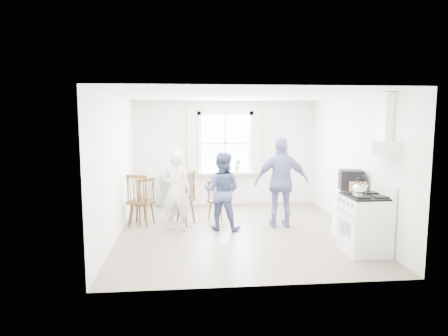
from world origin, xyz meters
The scene contains 17 objects.
room_shell centered at (0.00, 0.00, 1.30)m, with size 4.62×5.12×2.64m.
window_assembly centered at (0.00, 2.45, 1.46)m, with size 1.88×0.24×1.70m.
range_hood centered at (2.07, -1.35, 1.90)m, with size 0.45×0.76×0.94m.
shelf_unit centered at (-1.40, 2.33, 0.40)m, with size 0.40×0.30×0.80m, color gray.
gas_stove centered at (1.91, -1.35, 0.48)m, with size 0.68×0.76×1.12m.
kettle centered at (1.75, -1.43, 1.05)m, with size 0.22×0.22×0.31m.
low_cabinet centered at (1.98, -0.65, 0.45)m, with size 0.50×0.55×0.90m, color white.
stereo_stack centered at (1.98, -0.58, 1.08)m, with size 0.47×0.43×0.36m.
cardboard_box centered at (2.01, -0.79, 0.99)m, with size 0.28×0.20×0.18m, color #A77B51.
windsor_chair_a centered at (-1.83, 0.70, 0.59)m, with size 0.57×0.57×0.97m.
windsor_chair_b centered at (-1.94, 0.55, 0.66)m, with size 0.57×0.56×1.08m.
windsor_chair_c centered at (-0.97, 0.60, 0.68)m, with size 0.61×0.61×1.11m.
person_left centered at (-1.17, 0.20, 0.79)m, with size 0.58×0.58×1.58m, color silver.
person_mid centered at (-0.29, 0.20, 0.76)m, with size 0.74×0.74×1.53m, color #404B78.
person_right centered at (0.92, 0.27, 0.91)m, with size 1.07×1.07×1.82m, color navy.
potted_plant centered at (0.30, 2.36, 1.00)m, with size 0.16×0.16×0.29m, color #2F6934.
windsor_chair_d centered at (-0.35, 0.91, 0.53)m, with size 0.50×0.49×0.87m.
Camera 1 is at (-0.98, -7.43, 2.21)m, focal length 32.00 mm.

